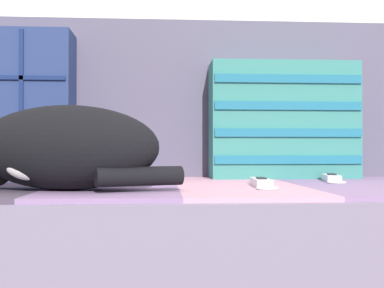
% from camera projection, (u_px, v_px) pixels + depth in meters
% --- Properties ---
extents(couch, '(2.19, 0.85, 0.39)m').
position_uv_depth(couch, '(233.00, 258.00, 1.25)').
color(couch, brown).
rests_on(couch, ground_plane).
extents(sofa_backrest, '(2.14, 0.14, 0.50)m').
position_uv_depth(sofa_backrest, '(217.00, 101.00, 1.61)').
color(sofa_backrest, '#514C60').
rests_on(sofa_backrest, couch).
extents(throw_pillow_quilted, '(0.39, 0.14, 0.44)m').
position_uv_depth(throw_pillow_quilted, '(5.00, 105.00, 1.42)').
color(throw_pillow_quilted, navy).
rests_on(throw_pillow_quilted, couch).
extents(throw_pillow_striped, '(0.45, 0.14, 0.35)m').
position_uv_depth(throw_pillow_striped, '(283.00, 121.00, 1.47)').
color(throw_pillow_striped, '#337A70').
rests_on(throw_pillow_striped, couch).
extents(sleeping_cat, '(0.47, 0.25, 0.18)m').
position_uv_depth(sleeping_cat, '(58.00, 150.00, 1.02)').
color(sleeping_cat, black).
rests_on(sleeping_cat, couch).
extents(game_remote_near, '(0.08, 0.19, 0.02)m').
position_uv_depth(game_remote_near, '(332.00, 178.00, 1.31)').
color(game_remote_near, white).
rests_on(game_remote_near, couch).
extents(game_remote_far, '(0.06, 0.20, 0.02)m').
position_uv_depth(game_remote_far, '(261.00, 183.00, 1.13)').
color(game_remote_far, white).
rests_on(game_remote_far, couch).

